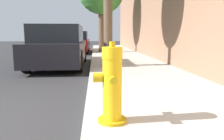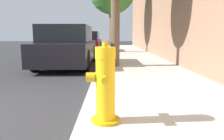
{
  "view_description": "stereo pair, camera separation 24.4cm",
  "coord_description": "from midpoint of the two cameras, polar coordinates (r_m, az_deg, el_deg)",
  "views": [
    {
      "loc": [
        1.92,
        -2.42,
        1.15
      ],
      "look_at": [
        2.21,
        1.25,
        0.56
      ],
      "focal_mm": 35.0,
      "sensor_mm": 36.0,
      "label": 1
    },
    {
      "loc": [
        2.17,
        -2.43,
        1.15
      ],
      "look_at": [
        2.21,
        1.25,
        0.56
      ],
      "focal_mm": 35.0,
      "sensor_mm": 36.0,
      "label": 2
    }
  ],
  "objects": [
    {
      "name": "parked_car_mid",
      "position": [
        14.83,
        -9.97,
        7.15
      ],
      "size": [
        1.76,
        4.43,
        1.39
      ],
      "color": "maroon",
      "rests_on": "ground_plane"
    },
    {
      "name": "parked_car_near",
      "position": [
        8.29,
        -14.43,
        5.85
      ],
      "size": [
        1.81,
        4.38,
        1.49
      ],
      "color": "black",
      "rests_on": "ground_plane"
    },
    {
      "name": "fire_hydrant",
      "position": [
        2.55,
        -2.78,
        -4.17
      ],
      "size": [
        0.4,
        0.41,
        0.95
      ],
      "color": "#C39C11",
      "rests_on": "sidewalk_slab"
    },
    {
      "name": "sidewalk_slab",
      "position": [
        2.88,
        18.81,
        -13.6
      ],
      "size": [
        2.74,
        40.0,
        0.13
      ],
      "color": "beige",
      "rests_on": "ground_plane"
    }
  ]
}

